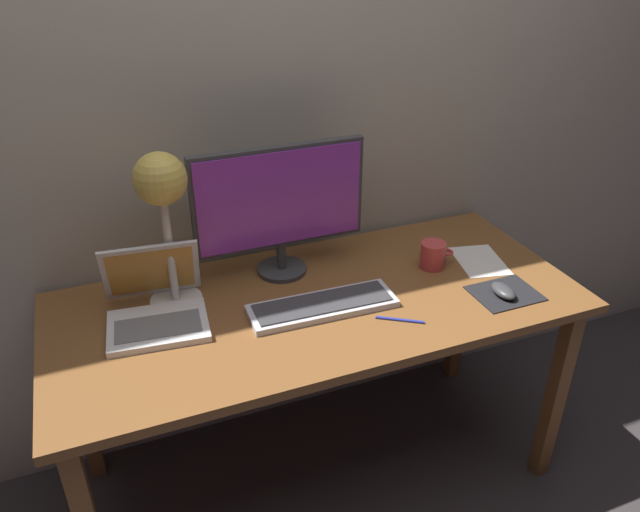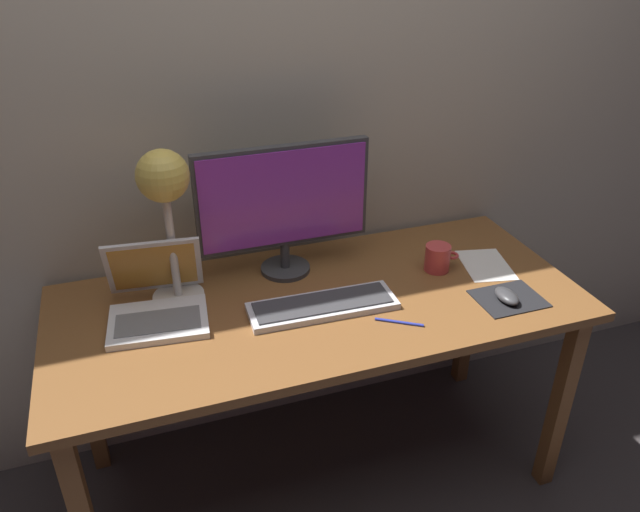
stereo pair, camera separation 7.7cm
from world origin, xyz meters
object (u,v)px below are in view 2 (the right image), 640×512
(keyboard_main, at_px, (323,306))
(laptop, at_px, (156,295))
(desk_lamp, at_px, (165,192))
(mouse, at_px, (507,296))
(monitor, at_px, (283,202))
(pen, at_px, (399,322))
(coffee_mug, at_px, (438,258))

(keyboard_main, bearing_deg, laptop, 163.01)
(desk_lamp, xyz_separation_m, mouse, (0.93, -0.34, -0.33))
(monitor, distance_m, pen, 0.51)
(mouse, bearing_deg, desk_lamp, 160.23)
(mouse, relative_size, coffee_mug, 0.82)
(monitor, bearing_deg, laptop, -165.25)
(keyboard_main, bearing_deg, mouse, -14.72)
(coffee_mug, bearing_deg, mouse, -66.03)
(keyboard_main, bearing_deg, coffee_mug, 12.70)
(monitor, relative_size, mouse, 5.68)
(monitor, xyz_separation_m, laptop, (-0.42, -0.11, -0.19))
(laptop, height_order, coffee_mug, laptop)
(monitor, relative_size, keyboard_main, 1.23)
(monitor, bearing_deg, mouse, -34.11)
(mouse, bearing_deg, keyboard_main, 165.28)
(monitor, distance_m, mouse, 0.73)
(desk_lamp, bearing_deg, mouse, -19.77)
(keyboard_main, height_order, coffee_mug, coffee_mug)
(laptop, xyz_separation_m, mouse, (1.00, -0.28, -0.04))
(desk_lamp, height_order, mouse, desk_lamp)
(coffee_mug, bearing_deg, desk_lamp, 173.31)
(monitor, relative_size, laptop, 1.78)
(laptop, xyz_separation_m, desk_lamp, (0.07, 0.05, 0.29))
(keyboard_main, distance_m, coffee_mug, 0.44)
(coffee_mug, distance_m, pen, 0.34)
(laptop, relative_size, pen, 2.19)
(coffee_mug, height_order, pen, coffee_mug)
(coffee_mug, bearing_deg, pen, -136.30)
(mouse, relative_size, pen, 0.69)
(pen, bearing_deg, monitor, 119.98)
(mouse, distance_m, coffee_mug, 0.26)
(pen, bearing_deg, mouse, -0.26)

